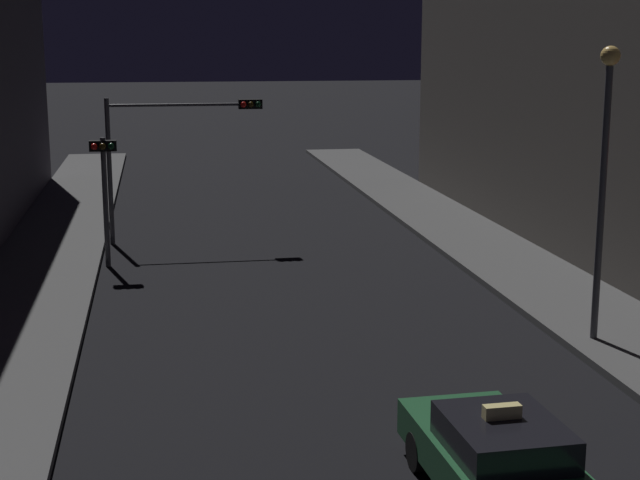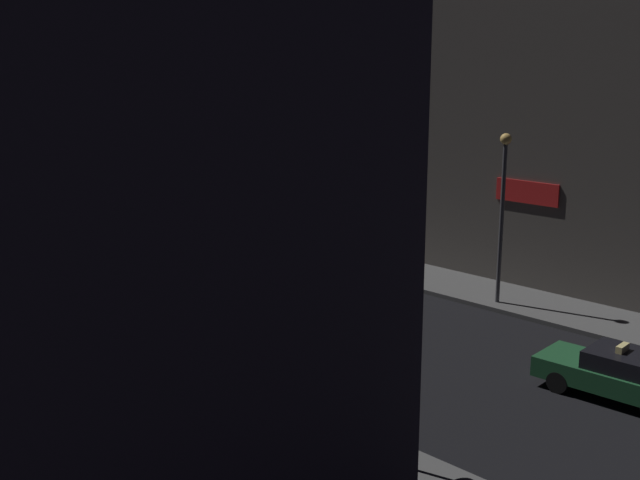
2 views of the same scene
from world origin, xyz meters
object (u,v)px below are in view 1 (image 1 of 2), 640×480
(taxi, at_px, (499,460))
(street_lamp_near_block, at_px, (604,156))
(traffic_light_overhead, at_px, (172,136))
(traffic_light_left_kerb, at_px, (104,175))

(taxi, xyz_separation_m, street_lamp_near_block, (4.81, 7.01, 3.59))
(traffic_light_overhead, relative_size, street_lamp_near_block, 0.80)
(street_lamp_near_block, bearing_deg, traffic_light_overhead, 125.04)
(traffic_light_overhead, height_order, street_lamp_near_block, street_lamp_near_block)
(taxi, bearing_deg, traffic_light_overhead, 102.19)
(traffic_light_overhead, distance_m, traffic_light_left_kerb, 4.01)
(taxi, bearing_deg, street_lamp_near_block, 55.54)
(street_lamp_near_block, bearing_deg, traffic_light_left_kerb, 139.17)
(traffic_light_left_kerb, bearing_deg, traffic_light_overhead, 57.57)
(taxi, height_order, traffic_light_overhead, traffic_light_overhead)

